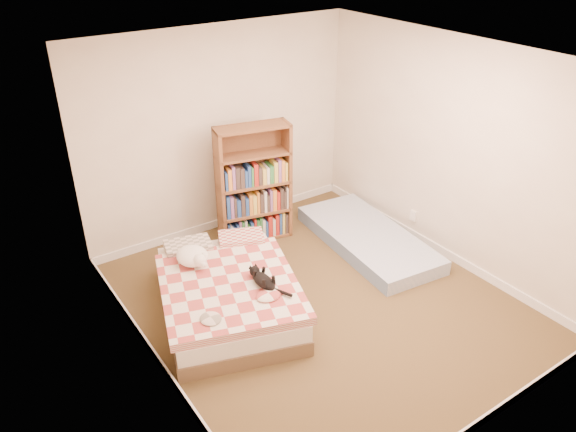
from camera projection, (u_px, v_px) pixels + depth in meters
room at (323, 199)px, 5.25m from camera, size 3.51×4.01×2.51m
bed at (226, 292)px, 5.61m from camera, size 1.71×2.05×0.47m
bookshelf at (253, 197)px, 6.73m from camera, size 0.93×0.48×1.45m
floor_mattress at (368, 239)px, 6.77m from camera, size 1.07×2.01×0.17m
black_cat at (262, 279)px, 5.35m from camera, size 0.19×0.55×0.13m
white_dog at (194, 256)px, 5.65m from camera, size 0.46×0.47×0.17m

